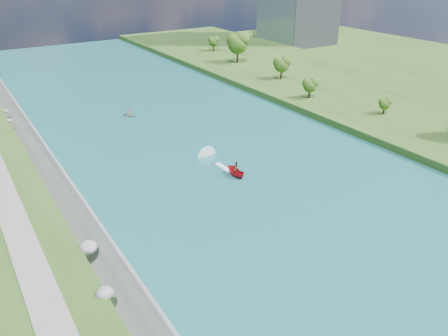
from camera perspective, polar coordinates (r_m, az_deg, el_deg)
ground at (r=59.58m, az=9.40°, el=-5.89°), size 260.00×260.00×0.00m
river_water at (r=73.58m, az=-0.86°, el=1.07°), size 55.00×240.00×0.10m
berm_east at (r=106.23m, az=22.66°, el=7.46°), size 44.00×240.00×1.50m
riprap_bank at (r=63.41m, az=-20.51°, el=-3.34°), size 4.60×236.00×4.29m
riverside_path at (r=63.17m, az=-26.83°, el=-2.93°), size 3.00×200.00×0.10m
trees_east at (r=96.03m, az=23.11°, el=9.06°), size 15.82×138.43×10.84m
motorboat at (r=69.38m, az=0.66°, el=0.04°), size 3.60×18.66×2.15m
raft at (r=95.83m, az=-12.22°, el=6.84°), size 3.31×3.59×1.68m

